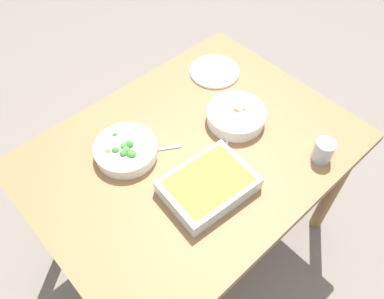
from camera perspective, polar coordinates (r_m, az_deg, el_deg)
name	(u,v)px	position (r m, az deg, el deg)	size (l,w,h in m)	color
ground_plane	(192,236)	(2.08, 0.00, -12.67)	(6.00, 6.00, 0.00)	slate
dining_table	(192,164)	(1.52, 0.00, -2.09)	(1.20, 0.90, 0.74)	olive
stew_bowl	(236,115)	(1.53, 6.51, 5.05)	(0.24, 0.24, 0.06)	white
broccoli_bowl	(126,150)	(1.43, -9.72, -0.02)	(0.24, 0.24, 0.07)	white
baking_dish	(208,185)	(1.32, 2.43, -5.24)	(0.32, 0.24, 0.06)	silver
drink_cup	(323,151)	(1.47, 18.77, -0.26)	(0.07, 0.07, 0.08)	#B2BCC6
side_plate	(215,72)	(1.75, 3.35, 11.41)	(0.22, 0.22, 0.01)	white
spoon_by_stew	(230,134)	(1.49, 5.62, 2.27)	(0.16, 0.10, 0.01)	silver
spoon_by_broccoli	(151,150)	(1.45, -6.07, -0.09)	(0.16, 0.11, 0.01)	silver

